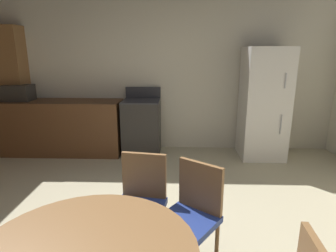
{
  "coord_description": "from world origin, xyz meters",
  "views": [
    {
      "loc": [
        0.25,
        -1.87,
        1.69
      ],
      "look_at": [
        0.14,
        1.18,
        0.88
      ],
      "focal_mm": 30.19,
      "sensor_mm": 36.0,
      "label": 1
    }
  ],
  "objects": [
    {
      "name": "chair_north",
      "position": [
        -0.05,
        0.22,
        0.5
      ],
      "size": [
        0.46,
        0.46,
        0.87
      ],
      "rotation": [
        0.0,
        0.0,
        4.56
      ],
      "color": "olive",
      "rests_on": "ground"
    },
    {
      "name": "refrigerator",
      "position": [
        1.62,
        2.63,
        0.88
      ],
      "size": [
        0.68,
        0.68,
        1.76
      ],
      "color": "white",
      "rests_on": "ground"
    },
    {
      "name": "wall_back",
      "position": [
        0.0,
        3.08,
        1.35
      ],
      "size": [
        6.13,
        0.12,
        2.7
      ],
      "primitive_type": "cube",
      "color": "silver",
      "rests_on": "ground"
    },
    {
      "name": "microwave",
      "position": [
        -2.38,
        2.68,
        1.03
      ],
      "size": [
        0.44,
        0.32,
        0.26
      ],
      "primitive_type": "cube",
      "color": "#2D2B28",
      "rests_on": "kitchen_counter"
    },
    {
      "name": "pantry_column",
      "position": [
        -2.55,
        2.86,
        1.05
      ],
      "size": [
        0.44,
        0.36,
        2.1
      ],
      "primitive_type": "cube",
      "color": "olive",
      "rests_on": "ground"
    },
    {
      "name": "chair_northeast",
      "position": [
        0.36,
        0.05,
        0.5
      ],
      "size": [
        0.56,
        0.56,
        0.87
      ],
      "rotation": [
        0.0,
        0.0,
        4.09
      ],
      "color": "olive",
      "rests_on": "ground"
    },
    {
      "name": "oven_range",
      "position": [
        -0.35,
        2.68,
        0.47
      ],
      "size": [
        0.6,
        0.6,
        1.1
      ],
      "color": "#2D2B28",
      "rests_on": "ground"
    },
    {
      "name": "kitchen_counter",
      "position": [
        -1.73,
        2.68,
        0.45
      ],
      "size": [
        2.07,
        0.6,
        0.9
      ],
      "primitive_type": "cube",
      "color": "brown",
      "rests_on": "ground"
    }
  ]
}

